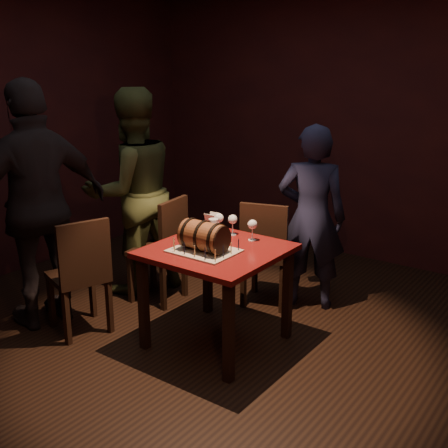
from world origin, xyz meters
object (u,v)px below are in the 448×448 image
object	(u,v)px
chair_left_rear	(164,244)
chair_left_front	(81,271)
barrel_cake	(204,236)
person_left_rear	(132,192)
wine_glass_right	(252,225)
pint_of_ale	(213,229)
person_left_front	(39,206)
wine_glass_left	(219,219)
person_back	(312,218)
wine_glass_mid	(233,220)
chair_back	(266,249)
pub_table	(217,262)

from	to	relation	value
chair_left_rear	chair_left_front	xyz separation A→B (m)	(-0.09, -0.83, 0.00)
barrel_cake	person_left_rear	bearing A→B (deg)	157.12
wine_glass_right	person_left_rear	world-z (taller)	person_left_rear
pint_of_ale	person_left_front	xyz separation A→B (m)	(-1.17, -0.69, 0.14)
wine_glass_left	person_back	xyz separation A→B (m)	(0.43, 0.72, -0.09)
wine_glass_right	chair_left_front	world-z (taller)	chair_left_front
wine_glass_mid	pint_of_ale	distance (m)	0.17
chair_back	chair_left_rear	size ratio (longest dim) A/B	1.00
person_back	pub_table	bearing A→B (deg)	55.68
wine_glass_mid	chair_left_front	xyz separation A→B (m)	(-0.82, -0.82, -0.34)
wine_glass_right	chair_back	bearing A→B (deg)	109.01
pub_table	person_back	world-z (taller)	person_back
barrel_cake	chair_back	distance (m)	0.94
wine_glass_mid	chair_left_rear	size ratio (longest dim) A/B	0.17
pint_of_ale	chair_left_rear	distance (m)	0.74
chair_left_rear	person_left_rear	world-z (taller)	person_left_rear
chair_back	pint_of_ale	bearing A→B (deg)	-100.60
chair_left_rear	chair_left_front	distance (m)	0.84
chair_left_rear	person_left_front	size ratio (longest dim) A/B	0.48
barrel_cake	wine_glass_left	xyz separation A→B (m)	(-0.17, 0.41, 0.00)
pub_table	wine_glass_left	world-z (taller)	wine_glass_left
wine_glass_mid	pint_of_ale	bearing A→B (deg)	-115.55
person_left_front	pub_table	bearing A→B (deg)	121.69
chair_back	chair_left_front	world-z (taller)	same
wine_glass_mid	person_left_rear	world-z (taller)	person_left_rear
pub_table	wine_glass_right	bearing A→B (deg)	70.04
chair_left_rear	chair_back	bearing A→B (deg)	29.15
person_left_rear	barrel_cake	bearing A→B (deg)	87.53
pint_of_ale	person_left_rear	distance (m)	1.10
barrel_cake	chair_left_front	xyz separation A→B (m)	(-0.88, -0.38, -0.34)
pint_of_ale	chair_left_front	xyz separation A→B (m)	(-0.75, -0.67, -0.30)
chair_back	pub_table	bearing A→B (deg)	-86.17
chair_back	person_left_rear	distance (m)	1.30
wine_glass_right	chair_left_rear	size ratio (longest dim) A/B	0.17
pub_table	barrel_cake	bearing A→B (deg)	-102.55
wine_glass_right	wine_glass_mid	bearing A→B (deg)	172.61
pub_table	chair_left_front	bearing A→B (deg)	-151.47
chair_left_front	wine_glass_right	bearing A→B (deg)	37.94
wine_glass_left	person_left_front	xyz separation A→B (m)	(-1.13, -0.81, 0.10)
person_left_rear	pint_of_ale	bearing A→B (deg)	98.76
wine_glass_mid	person_left_front	size ratio (longest dim) A/B	0.08
pub_table	chair_left_rear	world-z (taller)	chair_left_rear
barrel_cake	wine_glass_mid	world-z (taller)	barrel_cake
wine_glass_left	person_left_front	size ratio (longest dim) A/B	0.08
pub_table	person_left_rear	xyz separation A→B (m)	(-1.24, 0.40, 0.27)
wine_glass_left	chair_back	size ratio (longest dim) A/B	0.17
barrel_cake	person_back	distance (m)	1.16
wine_glass_right	person_left_rear	bearing A→B (deg)	175.86
wine_glass_right	person_back	world-z (taller)	person_back
chair_left_front	person_back	bearing A→B (deg)	52.86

